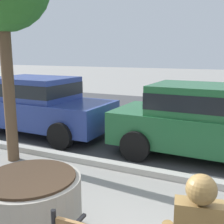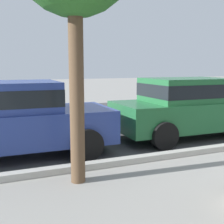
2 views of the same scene
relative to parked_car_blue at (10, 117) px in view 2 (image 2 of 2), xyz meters
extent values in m
cube|color=#424244|center=(4.64, 3.22, -0.84)|extent=(60.00, 9.00, 0.01)
cylinder|color=brown|center=(0.88, -1.88, 0.60)|extent=(0.23, 0.23, 2.87)
cube|color=navy|center=(0.06, 0.00, -0.23)|extent=(4.13, 1.78, 0.70)
cube|color=navy|center=(-0.09, 0.00, 0.42)|extent=(2.16, 1.61, 0.60)
cube|color=black|center=(-0.09, 0.00, 0.42)|extent=(2.17, 1.62, 0.33)
cylinder|color=black|center=(1.41, 0.82, -0.52)|extent=(0.64, 0.23, 0.64)
cylinder|color=black|center=(1.37, -0.88, -0.52)|extent=(0.64, 0.23, 0.64)
cube|color=#236638|center=(4.56, 0.00, -0.23)|extent=(4.13, 1.78, 0.70)
cube|color=#236638|center=(4.41, 0.00, 0.42)|extent=(2.16, 1.61, 0.60)
cube|color=black|center=(4.41, 0.00, 0.42)|extent=(2.17, 1.62, 0.33)
cylinder|color=black|center=(5.91, 0.82, -0.52)|extent=(0.64, 0.23, 0.64)
cylinder|color=black|center=(3.24, 0.88, -0.52)|extent=(0.64, 0.23, 0.64)
cylinder|color=black|center=(3.21, -0.82, -0.52)|extent=(0.64, 0.23, 0.64)
camera|label=1|loc=(5.17, -6.08, 1.36)|focal=45.47mm
camera|label=2|loc=(-0.44, -6.38, 1.03)|focal=47.86mm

